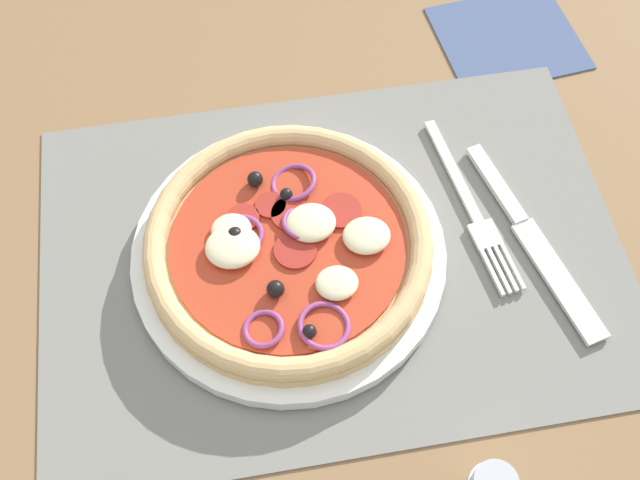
{
  "coord_description": "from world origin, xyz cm",
  "views": [
    {
      "loc": [
        6.13,
        29.73,
        55.41
      ],
      "look_at": [
        1.09,
        0.0,
        2.83
      ],
      "focal_mm": 42.95,
      "sensor_mm": 36.0,
      "label": 1
    }
  ],
  "objects_px": {
    "pizza": "(288,242)",
    "knife": "(533,240)",
    "plate": "(289,253)",
    "fork": "(474,212)",
    "napkin": "(508,37)"
  },
  "relations": [
    {
      "from": "pizza",
      "to": "knife",
      "type": "relative_size",
      "value": 1.16
    },
    {
      "from": "plate",
      "to": "knife",
      "type": "relative_size",
      "value": 1.28
    },
    {
      "from": "fork",
      "to": "pizza",
      "type": "bearing_deg",
      "value": -92.72
    },
    {
      "from": "pizza",
      "to": "knife",
      "type": "height_order",
      "value": "pizza"
    },
    {
      "from": "fork",
      "to": "knife",
      "type": "height_order",
      "value": "knife"
    },
    {
      "from": "fork",
      "to": "napkin",
      "type": "bearing_deg",
      "value": 147.04
    },
    {
      "from": "plate",
      "to": "knife",
      "type": "height_order",
      "value": "plate"
    },
    {
      "from": "plate",
      "to": "knife",
      "type": "bearing_deg",
      "value": 174.49
    },
    {
      "from": "fork",
      "to": "knife",
      "type": "xyz_separation_m",
      "value": [
        -0.04,
        0.03,
        0.0
      ]
    },
    {
      "from": "knife",
      "to": "pizza",
      "type": "bearing_deg",
      "value": -109.19
    },
    {
      "from": "pizza",
      "to": "fork",
      "type": "relative_size",
      "value": 1.27
    },
    {
      "from": "fork",
      "to": "napkin",
      "type": "height_order",
      "value": "fork"
    },
    {
      "from": "plate",
      "to": "napkin",
      "type": "bearing_deg",
      "value": -140.03
    },
    {
      "from": "pizza",
      "to": "napkin",
      "type": "relative_size",
      "value": 1.72
    },
    {
      "from": "plate",
      "to": "napkin",
      "type": "relative_size",
      "value": 1.9
    }
  ]
}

